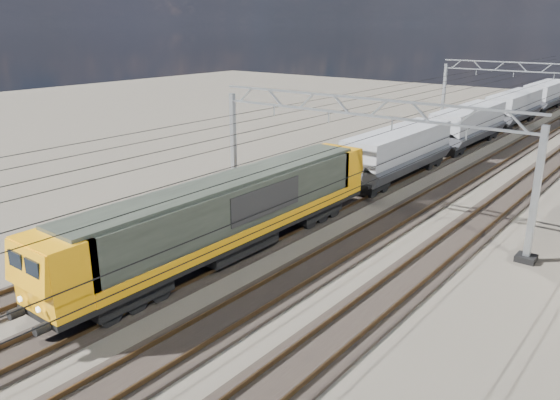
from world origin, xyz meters
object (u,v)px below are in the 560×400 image
Objects in this scene: locomotive at (232,212)px; hopper_wagon_lead at (399,150)px; hopper_wagon_mid at (469,123)px; catenary_gantry_far at (531,94)px; hopper_wagon_third at (514,106)px; hopper_wagon_fourth at (546,94)px; catenary_gantry_mid at (358,154)px.

hopper_wagon_lead is (-0.00, 17.70, -0.09)m from locomotive.
hopper_wagon_lead is 14.20m from hopper_wagon_mid.
catenary_gantry_far is at bearing 87.41° from locomotive.
locomotive is 1.62× the size of hopper_wagon_third.
locomotive is 1.62× the size of hopper_wagon_fourth.
hopper_wagon_third is (0.00, 28.40, 0.00)m from hopper_wagon_lead.
catenary_gantry_far is 26.71m from hopper_wagon_lead.
catenary_gantry_mid is 52.08m from hopper_wagon_fourth.
hopper_wagon_mid is at bearing -90.00° from hopper_wagon_fourth.
locomotive reaches higher than hopper_wagon_mid.
catenary_gantry_mid reaches higher than hopper_wagon_third.
locomotive is at bearing -90.00° from hopper_wagon_third.
hopper_wagon_lead is 1.00× the size of hopper_wagon_mid.
hopper_wagon_fourth is at bearing 97.12° from catenary_gantry_far.
hopper_wagon_third is at bearing 137.74° from catenary_gantry_far.
hopper_wagon_fourth is (-2.00, 16.02, -1.67)m from catenary_gantry_far.
locomotive reaches higher than hopper_wagon_third.
hopper_wagon_lead is at bearing -90.00° from hopper_wagon_mid.
locomotive is at bearing -103.58° from catenary_gantry_mid.
hopper_wagon_third is (-2.00, 37.82, -1.67)m from catenary_gantry_mid.
hopper_wagon_mid is (-2.00, -12.38, -1.67)m from catenary_gantry_far.
hopper_wagon_third is at bearing 93.03° from catenary_gantry_mid.
hopper_wagon_mid is (-0.00, 31.90, -0.09)m from locomotive.
catenary_gantry_far is at bearing 90.00° from catenary_gantry_mid.
hopper_wagon_third is (0.00, 14.20, 0.00)m from hopper_wagon_mid.
hopper_wagon_fourth is at bearing 90.00° from locomotive.
hopper_wagon_mid and hopper_wagon_third have the same top height.
hopper_wagon_fourth is (0.00, 14.20, 0.00)m from hopper_wagon_third.
hopper_wagon_lead is 1.00× the size of hopper_wagon_fourth.
hopper_wagon_lead is 1.00× the size of hopper_wagon_third.
hopper_wagon_mid is at bearing 90.00° from hopper_wagon_lead.
catenary_gantry_far reaches higher than hopper_wagon_fourth.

